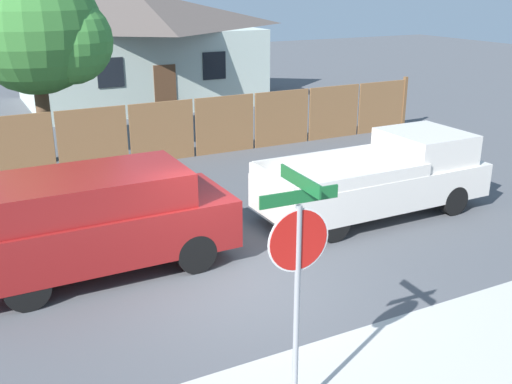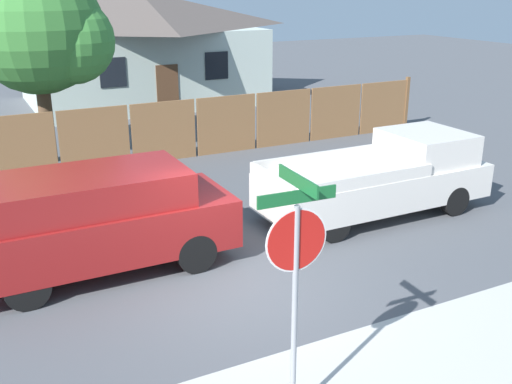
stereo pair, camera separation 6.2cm
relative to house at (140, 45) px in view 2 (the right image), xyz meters
The scene contains 7 objects.
ground_plane 18.16m from the house, 101.54° to the right, with size 80.00×80.00×0.00m, color #4C4F54.
wooden_fence 9.60m from the house, 91.26° to the right, with size 14.29×0.12×1.87m.
house is the anchor object (origin of this frame).
oak_tree 9.65m from the house, 122.28° to the right, with size 3.90×3.71×5.72m.
red_suv 16.84m from the house, 109.47° to the right, with size 4.71×1.97×1.87m.
orange_pickup 15.92m from the house, 87.04° to the right, with size 5.30×2.00×1.77m.
stop_sign 21.30m from the house, 102.18° to the right, with size 0.95×0.86×3.10m.
Camera 2 is at (-4.05, -8.38, 5.02)m, focal length 42.00 mm.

